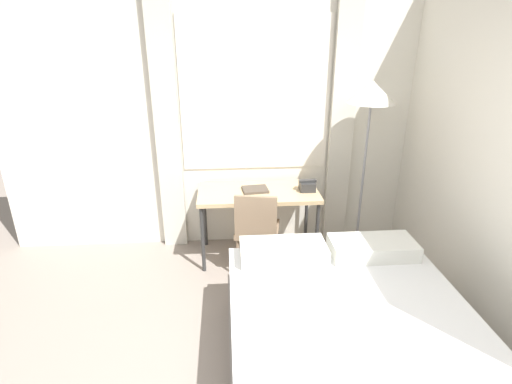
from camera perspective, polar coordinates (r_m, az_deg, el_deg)
The scene contains 8 objects.
wall_back_with_window at distance 4.10m, azimuth -3.10°, elevation 10.26°, with size 4.67×0.13×2.70m.
wall_right at distance 3.41m, azimuth 30.11°, elevation 4.80°, with size 0.05×3.61×2.70m.
desk at distance 3.95m, azimuth 0.31°, elevation -0.63°, with size 1.18×0.60×0.72m.
desk_chair at distance 3.74m, azimuth 0.13°, elevation -5.03°, with size 0.46×0.46×0.85m.
bed at distance 2.73m, azimuth 14.16°, elevation -22.79°, with size 1.55×2.05×0.70m.
standing_lamp at distance 3.89m, azimuth 16.05°, elevation 11.68°, with size 0.44×0.44×1.77m.
telephone at distance 3.95m, azimuth 7.33°, elevation 0.90°, with size 0.17×0.15×0.11m.
book at distance 3.93m, azimuth -0.12°, elevation 0.38°, with size 0.27×0.23×0.02m.
Camera 1 is at (-0.06, -1.38, 2.19)m, focal length 28.00 mm.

